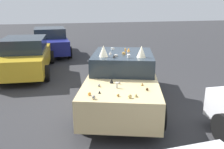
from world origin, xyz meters
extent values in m
plane|color=#2D2D30|center=(0.00, 0.00, 0.00)|extent=(60.00, 60.00, 0.00)
cube|color=#D8BC7F|center=(0.00, 0.00, 0.64)|extent=(4.78, 3.06, 0.70)
cube|color=#1E2833|center=(0.15, -0.05, 1.22)|extent=(2.27, 2.12, 0.47)
cylinder|color=black|center=(-1.59, -0.43, 0.34)|extent=(0.71, 0.42, 0.68)
cylinder|color=black|center=(-1.03, 1.29, 0.34)|extent=(0.71, 0.42, 0.68)
cylinder|color=black|center=(1.03, -1.29, 0.34)|extent=(0.71, 0.42, 0.68)
cylinder|color=black|center=(1.59, 0.43, 0.34)|extent=(0.71, 0.42, 0.68)
ellipsoid|color=black|center=(0.80, -1.19, 0.52)|extent=(0.12, 0.06, 0.11)
ellipsoid|color=black|center=(0.43, 0.79, 0.64)|extent=(0.17, 0.07, 0.12)
ellipsoid|color=black|center=(-0.75, 1.18, 0.78)|extent=(0.14, 0.06, 0.12)
ellipsoid|color=black|center=(1.50, -1.42, 0.70)|extent=(0.11, 0.05, 0.09)
ellipsoid|color=black|center=(-1.44, 1.40, 0.57)|extent=(0.16, 0.07, 0.14)
ellipsoid|color=black|center=(-0.69, 1.16, 0.46)|extent=(0.12, 0.06, 0.14)
ellipsoid|color=black|center=(-1.83, -0.33, 0.46)|extent=(0.18, 0.08, 0.12)
ellipsoid|color=black|center=(1.35, 0.49, 0.71)|extent=(0.14, 0.06, 0.09)
ellipsoid|color=black|center=(-0.71, 1.16, 0.76)|extent=(0.15, 0.07, 0.13)
ellipsoid|color=black|center=(1.21, -1.33, 0.64)|extent=(0.18, 0.08, 0.12)
ellipsoid|color=black|center=(-0.90, 1.23, 0.58)|extent=(0.14, 0.06, 0.16)
sphere|color=#A87A38|center=(-1.80, 0.61, 1.01)|extent=(0.06, 0.06, 0.06)
cone|color=tan|center=(-1.91, 0.27, 1.02)|extent=(0.13, 0.13, 0.07)
cone|color=black|center=(-1.55, 0.94, 1.01)|extent=(0.08, 0.08, 0.06)
sphere|color=gray|center=(-1.82, 1.11, 1.02)|extent=(0.08, 0.08, 0.08)
cylinder|color=silver|center=(-1.31, 0.51, 1.05)|extent=(0.06, 0.06, 0.13)
cone|color=#A87A38|center=(-1.30, -0.09, 1.02)|extent=(0.07, 0.07, 0.07)
sphere|color=gray|center=(-1.05, 0.39, 1.01)|extent=(0.05, 0.05, 0.05)
sphere|color=orange|center=(-1.61, 1.16, 1.02)|extent=(0.07, 0.07, 0.07)
sphere|color=gray|center=(-1.13, 0.88, 1.02)|extent=(0.07, 0.07, 0.07)
cone|color=black|center=(-0.96, 0.54, 1.05)|extent=(0.11, 0.11, 0.13)
sphere|color=tan|center=(-1.93, 0.41, 1.02)|extent=(0.08, 0.08, 0.08)
sphere|color=#51381E|center=(-1.62, -0.08, 1.01)|extent=(0.06, 0.06, 0.06)
cone|color=black|center=(-0.38, 0.34, 1.50)|extent=(0.11, 0.11, 0.09)
cylinder|color=silver|center=(-0.47, -0.02, 1.50)|extent=(0.10, 0.10, 0.09)
cone|color=black|center=(-0.28, -0.34, 1.49)|extent=(0.07, 0.07, 0.07)
cone|color=orange|center=(0.33, -0.27, 1.51)|extent=(0.12, 0.12, 0.11)
cylinder|color=#A87A38|center=(0.41, -0.20, 1.50)|extent=(0.05, 0.05, 0.08)
cylinder|color=silver|center=(0.72, 0.13, 1.48)|extent=(0.08, 0.08, 0.06)
cylinder|color=silver|center=(0.70, 0.08, 1.48)|extent=(0.05, 0.05, 0.05)
cone|color=gray|center=(0.08, 0.33, 1.49)|extent=(0.09, 0.09, 0.07)
cylinder|color=#A87A38|center=(-0.02, -0.02, 1.49)|extent=(0.12, 0.12, 0.06)
cylinder|color=gray|center=(-0.27, 0.26, 1.48)|extent=(0.12, 0.12, 0.05)
cone|color=beige|center=(-0.48, -0.35, 1.60)|extent=(0.24, 0.24, 0.29)
cone|color=beige|center=(-0.18, 0.57, 1.60)|extent=(0.24, 0.24, 0.29)
cylinder|color=black|center=(-2.39, -1.50, 0.31)|extent=(0.62, 0.23, 0.62)
cube|color=gold|center=(4.16, 2.92, 0.61)|extent=(4.65, 1.99, 0.70)
cube|color=#1E2833|center=(3.82, 2.94, 1.22)|extent=(2.04, 1.68, 0.54)
cylinder|color=black|center=(5.62, 3.69, 0.30)|extent=(0.62, 0.26, 0.60)
cylinder|color=black|center=(5.50, 1.96, 0.30)|extent=(0.62, 0.26, 0.60)
cylinder|color=black|center=(2.69, 2.15, 0.30)|extent=(0.62, 0.26, 0.60)
cube|color=navy|center=(7.69, 1.99, 0.62)|extent=(4.25, 1.91, 0.71)
cube|color=#1E2833|center=(7.80, 1.99, 1.22)|extent=(1.94, 1.69, 0.50)
cylinder|color=black|center=(6.42, 1.04, 0.31)|extent=(0.62, 0.24, 0.62)
cylinder|color=black|center=(6.36, 2.85, 0.31)|extent=(0.62, 0.24, 0.62)
cylinder|color=black|center=(9.02, 1.12, 0.31)|extent=(0.62, 0.24, 0.62)
cylinder|color=black|center=(8.96, 2.94, 0.31)|extent=(0.62, 0.24, 0.62)
camera|label=1|loc=(-6.10, 1.79, 2.77)|focal=38.25mm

